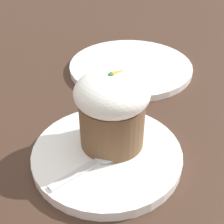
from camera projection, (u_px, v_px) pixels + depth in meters
name	position (u px, v px, depth m)	size (l,w,h in m)	color
ground_plane	(107.00, 158.00, 0.44)	(4.00, 4.00, 0.00)	#3D281E
dessert_plate	(107.00, 154.00, 0.43)	(0.21, 0.21, 0.01)	white
carrot_cake	(112.00, 108.00, 0.41)	(0.10, 0.10, 0.11)	brown
spoon	(99.00, 160.00, 0.41)	(0.11, 0.03, 0.01)	silver
side_plate	(131.00, 67.00, 0.65)	(0.25, 0.25, 0.01)	white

